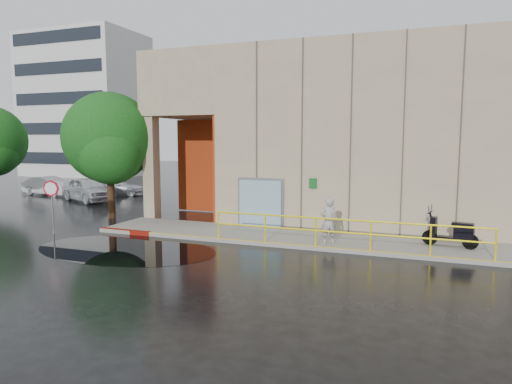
% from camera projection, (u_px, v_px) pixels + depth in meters
% --- Properties ---
extents(ground, '(120.00, 120.00, 0.00)m').
position_uv_depth(ground, '(190.00, 263.00, 14.43)').
color(ground, black).
rests_on(ground, ground).
extents(sidewalk, '(20.00, 3.00, 0.15)m').
position_uv_depth(sidewalk, '(342.00, 241.00, 17.21)').
color(sidewalk, gray).
rests_on(sidewalk, ground).
extents(building, '(20.00, 10.17, 8.00)m').
position_uv_depth(building, '(389.00, 133.00, 22.38)').
color(building, gray).
rests_on(building, ground).
extents(guardrail, '(9.56, 0.06, 1.03)m').
position_uv_depth(guardrail, '(343.00, 233.00, 15.80)').
color(guardrail, yellow).
rests_on(guardrail, sidewalk).
extents(distant_building, '(12.00, 8.08, 15.00)m').
position_uv_depth(distant_building, '(86.00, 106.00, 49.37)').
color(distant_building, silver).
rests_on(distant_building, ground).
extents(person, '(0.72, 0.63, 1.67)m').
position_uv_depth(person, '(329.00, 221.00, 16.40)').
color(person, '#A4A4A9').
rests_on(person, sidewalk).
extents(scooter, '(1.90, 0.98, 1.44)m').
position_uv_depth(scooter, '(451.00, 224.00, 15.91)').
color(scooter, black).
rests_on(scooter, sidewalk).
extents(stop_sign, '(0.66, 0.23, 2.24)m').
position_uv_depth(stop_sign, '(51.00, 194.00, 18.73)').
color(stop_sign, slate).
rests_on(stop_sign, ground).
extents(red_curb, '(2.41, 0.27, 0.18)m').
position_uv_depth(red_curb, '(126.00, 232.00, 18.97)').
color(red_curb, maroon).
rests_on(red_curb, ground).
extents(puddle, '(6.93, 4.31, 0.01)m').
position_uv_depth(puddle, '(126.00, 249.00, 16.30)').
color(puddle, black).
rests_on(puddle, ground).
extents(car_a, '(4.86, 3.52, 1.54)m').
position_uv_depth(car_a, '(88.00, 189.00, 28.84)').
color(car_a, silver).
rests_on(car_a, ground).
extents(car_b, '(4.02, 1.60, 1.30)m').
position_uv_depth(car_b, '(49.00, 186.00, 32.04)').
color(car_b, silver).
rests_on(car_b, ground).
extents(car_c, '(4.38, 3.19, 1.18)m').
position_uv_depth(car_c, '(114.00, 187.00, 31.88)').
color(car_c, silver).
rests_on(car_c, ground).
extents(tree_near, '(4.44, 4.44, 6.21)m').
position_uv_depth(tree_near, '(109.00, 141.00, 22.12)').
color(tree_near, black).
rests_on(tree_near, ground).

